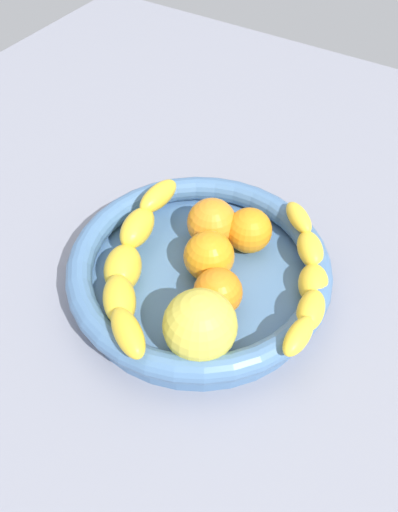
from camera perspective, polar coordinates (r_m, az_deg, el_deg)
name	(u,v)px	position (r cm, az deg, el deg)	size (l,w,h in cm)	color
kitchen_counter	(199,293)	(63.93, 0.00, -3.89)	(120.00, 120.00, 3.00)	gray
fruit_bowl	(199,271)	(60.90, 0.00, -1.56)	(29.07, 29.07, 4.75)	#49709E
banana_draped_left	(308,278)	(58.83, 11.29, -2.24)	(19.81, 10.90, 4.50)	yellow
banana_draped_right	(131,263)	(58.92, -7.07, -0.70)	(23.22, 13.94, 5.34)	yellow
orange_front	(249,230)	(62.63, 5.22, 2.66)	(5.23, 5.23, 5.23)	orange
orange_mid_left	(212,223)	(62.92, 1.34, 3.47)	(5.74, 5.74, 5.74)	orange
orange_mid_right	(209,256)	(59.37, 1.04, -0.02)	(5.58, 5.58, 5.58)	orange
orange_rear	(218,292)	(56.41, 1.97, -3.77)	(5.14, 5.14, 5.14)	orange
apple_yellow	(200,325)	(52.56, 0.10, -7.22)	(7.23, 7.23, 7.23)	#DBCB45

